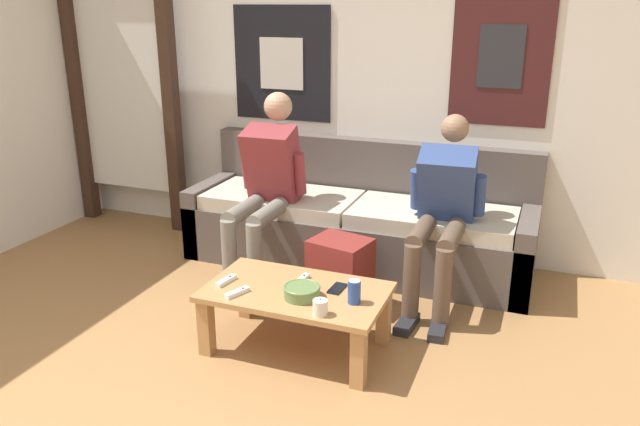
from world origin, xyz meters
The scene contains 14 objects.
wall_back centered at (0.00, 2.87, 1.28)m, with size 10.00×0.07×2.55m.
door_frame centered at (-1.85, 2.65, 1.20)m, with size 1.00×0.10×2.15m.
couch centered at (0.19, 2.50, 0.29)m, with size 2.42×0.75×0.85m.
coffee_table centered at (0.24, 1.26, 0.29)m, with size 0.96×0.56×0.35m.
person_seated_adult centered at (-0.34, 2.12, 0.66)m, with size 0.47×0.88×1.22m.
person_seated_teen centered at (0.84, 2.13, 0.62)m, with size 0.47×0.91×1.14m.
backpack centered at (0.30, 1.80, 0.21)m, with size 0.39×0.37×0.44m.
ceramic_bowl centered at (0.31, 1.18, 0.39)m, with size 0.19×0.19×0.07m.
pillar_candle centered at (0.47, 1.04, 0.39)m, with size 0.07×0.07×0.09m.
drink_can_blue centered at (0.58, 1.22, 0.41)m, with size 0.07×0.07×0.12m.
game_controller_near_left centered at (0.24, 1.35, 0.36)m, with size 0.04×0.15×0.03m.
game_controller_near_right centered at (-0.14, 1.20, 0.36)m, with size 0.06×0.15×0.03m.
game_controller_far_center centered at (-0.02, 1.09, 0.36)m, with size 0.09×0.15×0.03m.
cell_phone centered at (0.45, 1.34, 0.36)m, with size 0.07×0.14×0.01m.
Camera 1 is at (1.44, -1.49, 1.80)m, focal length 35.00 mm.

